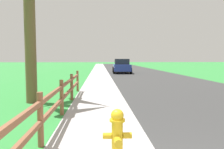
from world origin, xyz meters
name	(u,v)px	position (x,y,z in m)	size (l,w,h in m)	color
ground_plane	(107,71)	(0.00, 25.00, 0.00)	(120.00, 120.00, 0.00)	#308539
road_asphalt	(133,70)	(3.50, 27.00, 0.00)	(7.00, 66.00, 0.01)	#353535
curb_concrete	(84,70)	(-3.00, 27.00, 0.00)	(6.00, 66.00, 0.01)	#AEA9A8
grass_verge	(73,70)	(-4.50, 27.00, 0.01)	(5.00, 66.00, 0.00)	#308539
fire_hydrant	(117,134)	(-0.71, 1.67, 0.42)	(0.46, 0.39, 0.82)	yellow
rail_fence	(62,95)	(-2.06, 4.44, 0.59)	(0.11, 8.89, 1.02)	brown
parked_suv_blue	(122,66)	(1.45, 21.79, 0.77)	(2.11, 4.32, 1.55)	navy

